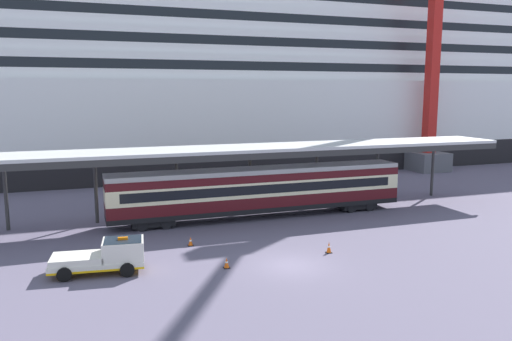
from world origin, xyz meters
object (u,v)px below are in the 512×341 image
Objects in this scene: train_carriage at (260,190)px; traffic_cone_far at (329,247)px; traffic_cone_near at (227,263)px; service_truck at (107,256)px; cruise_ship at (211,71)px; dockside_crane at (441,27)px; traffic_cone_mid at (190,241)px.

traffic_cone_far is at bearing -84.46° from train_carriage.
service_truck is at bearing 166.29° from traffic_cone_near.
cruise_ship reaches higher than traffic_cone_far.
traffic_cone_near is 7.01m from traffic_cone_far.
cruise_ship is 31.19× the size of service_truck.
service_truck is 7.39× the size of traffic_cone_far.
service_truck is 52.60m from dockside_crane.
service_truck reaches higher than traffic_cone_mid.
train_carriage is 38.36× the size of traffic_cone_near.
cruise_ship reaches higher than traffic_cone_near.
cruise_ship is at bearing 85.85° from traffic_cone_far.
traffic_cone_far is (-2.99, -41.21, -12.67)m from cruise_ship.
dockside_crane is at bearing 30.50° from service_truck.
cruise_ship is 45.07m from service_truck.
traffic_cone_far reaches higher than traffic_cone_mid.
train_carriage is 10.47m from traffic_cone_far.
cruise_ship is 263.64× the size of traffic_cone_near.
traffic_cone_far is at bearing -4.56° from service_truck.
train_carriage is 4.54× the size of service_truck.
dockside_crane is (37.22, 21.83, 18.03)m from traffic_cone_mid.
traffic_cone_near is 5.11m from traffic_cone_mid.
cruise_ship is at bearing 67.49° from service_truck.
cruise_ship is 274.25× the size of traffic_cone_mid.
traffic_cone_near is (6.65, -1.62, -0.68)m from service_truck.
traffic_cone_near is at bearing -77.80° from traffic_cone_mid.
traffic_cone_mid is (-11.06, -36.75, -12.73)m from cruise_ship.
traffic_cone_far is at bearing -94.15° from cruise_ship.
service_truck is 8.79× the size of traffic_cone_mid.
dockside_crane reaches higher than service_truck.
cruise_ship reaches higher than service_truck.
train_carriage reaches higher than service_truck.
train_carriage is at bearing 60.89° from traffic_cone_near.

